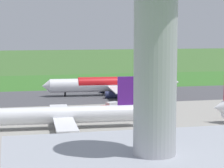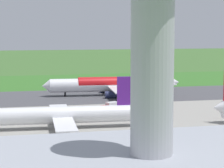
{
  "view_description": "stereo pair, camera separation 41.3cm",
  "coord_description": "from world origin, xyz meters",
  "px_view_note": "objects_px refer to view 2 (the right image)",
  "views": [
    {
      "loc": [
        32.92,
        174.25,
        25.78
      ],
      "look_at": [
        -7.05,
        0.0,
        4.5
      ],
      "focal_mm": 74.24,
      "sensor_mm": 36.0,
      "label": 1
    },
    {
      "loc": [
        32.52,
        174.34,
        25.78
      ],
      "look_at": [
        -7.05,
        0.0,
        4.5
      ],
      "focal_mm": 74.24,
      "sensor_mm": 36.0,
      "label": 2
    }
  ],
  "objects_px": {
    "no_stopping_sign": "(58,81)",
    "service_truck_baggage": "(110,106)",
    "traffic_cone_orange": "(47,82)",
    "airliner_main": "(113,84)",
    "airliner_parked_mid": "(60,115)"
  },
  "relations": [
    {
      "from": "airliner_parked_mid",
      "to": "service_truck_baggage",
      "type": "relative_size",
      "value": 7.35
    },
    {
      "from": "airliner_main",
      "to": "no_stopping_sign",
      "type": "bearing_deg",
      "value": -67.77
    },
    {
      "from": "no_stopping_sign",
      "to": "traffic_cone_orange",
      "type": "bearing_deg",
      "value": -62.64
    },
    {
      "from": "no_stopping_sign",
      "to": "service_truck_baggage",
      "type": "bearing_deg",
      "value": 96.66
    },
    {
      "from": "airliner_parked_mid",
      "to": "traffic_cone_orange",
      "type": "bearing_deg",
      "value": -93.11
    },
    {
      "from": "airliner_parked_mid",
      "to": "traffic_cone_orange",
      "type": "relative_size",
      "value": 83.1
    },
    {
      "from": "airliner_parked_mid",
      "to": "no_stopping_sign",
      "type": "distance_m",
      "value": 97.87
    },
    {
      "from": "no_stopping_sign",
      "to": "traffic_cone_orange",
      "type": "xyz_separation_m",
      "value": [
        4.41,
        -8.52,
        -1.06
      ]
    },
    {
      "from": "service_truck_baggage",
      "to": "traffic_cone_orange",
      "type": "distance_m",
      "value": 83.4
    },
    {
      "from": "airliner_main",
      "to": "airliner_parked_mid",
      "type": "bearing_deg",
      "value": 64.18
    },
    {
      "from": "airliner_main",
      "to": "traffic_cone_orange",
      "type": "bearing_deg",
      "value": -66.86
    },
    {
      "from": "airliner_parked_mid",
      "to": "traffic_cone_orange",
      "type": "height_order",
      "value": "airliner_parked_mid"
    },
    {
      "from": "airliner_parked_mid",
      "to": "traffic_cone_orange",
      "type": "xyz_separation_m",
      "value": [
        -5.75,
        -105.84,
        -3.37
      ]
    },
    {
      "from": "service_truck_baggage",
      "to": "no_stopping_sign",
      "type": "distance_m",
      "value": 74.34
    },
    {
      "from": "airliner_parked_mid",
      "to": "service_truck_baggage",
      "type": "height_order",
      "value": "airliner_parked_mid"
    }
  ]
}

